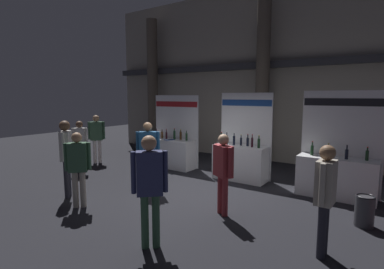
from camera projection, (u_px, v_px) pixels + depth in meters
The scene contains 14 objects.
ground_plane at pixel (194, 194), 7.39m from camera, with size 29.33×29.33×0.00m, color black.
hall_colonnade at pixel (268, 75), 10.87m from camera, with size 14.66×0.99×6.38m.
exhibitor_booth_0 at pixel (171, 150), 10.16m from camera, with size 1.81×0.72×2.44m.
exhibitor_booth_1 at pixel (241, 158), 8.62m from camera, with size 1.60×0.66×2.51m.
exhibitor_booth_2 at pixel (337, 172), 7.12m from camera, with size 1.83×0.66×2.55m.
trash_bin at pixel (364, 211), 5.56m from camera, with size 0.34×0.34×0.59m.
visitor_0 at pixel (80, 143), 9.47m from camera, with size 0.36×0.36×1.63m.
visitor_2 at pixel (223, 167), 6.02m from camera, with size 0.52×0.43×1.67m.
visitor_4 at pixel (325, 191), 4.42m from camera, with size 0.25×0.53×1.72m.
visitor_5 at pixel (97, 134), 10.71m from camera, with size 0.46×0.47×1.73m.
visitor_6 at pixel (150, 181), 4.67m from camera, with size 0.44×0.43×1.82m.
visitor_7 at pixel (78, 163), 6.43m from camera, with size 0.42×0.43×1.65m.
visitor_8 at pixel (66, 152), 7.08m from camera, with size 0.38×0.39×1.84m.
visitor_9 at pixel (148, 150), 7.61m from camera, with size 0.50×0.43×1.76m.
Camera 1 is at (4.01, -5.90, 2.43)m, focal length 27.94 mm.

